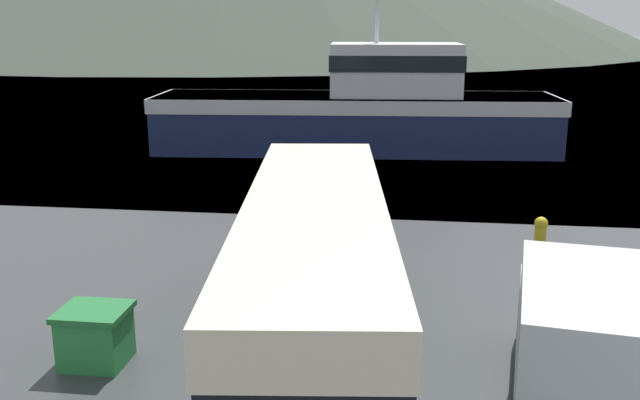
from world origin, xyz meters
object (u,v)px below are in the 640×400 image
object	(u,v)px
storage_bin	(95,336)
small_boat	(317,116)
delivery_van	(583,342)
tour_bus	(315,277)
fishing_boat	(362,110)

from	to	relation	value
storage_bin	small_boat	size ratio (longest dim) A/B	0.18
delivery_van	small_boat	bearing A→B (deg)	113.66
tour_bus	fishing_boat	size ratio (longest dim) A/B	0.56
storage_bin	fishing_boat	bearing A→B (deg)	81.81
delivery_van	fishing_boat	bearing A→B (deg)	111.26
tour_bus	delivery_van	world-z (taller)	tour_bus
delivery_van	storage_bin	world-z (taller)	delivery_van
fishing_boat	storage_bin	bearing A→B (deg)	167.45
fishing_boat	small_boat	bearing A→B (deg)	17.13
fishing_boat	storage_bin	size ratio (longest dim) A/B	15.54
delivery_van	storage_bin	size ratio (longest dim) A/B	4.38
fishing_boat	storage_bin	distance (m)	23.90
tour_bus	delivery_van	distance (m)	4.73
fishing_boat	small_boat	xyz separation A→B (m)	(-3.45, 8.76, -1.60)
tour_bus	storage_bin	world-z (taller)	tour_bus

